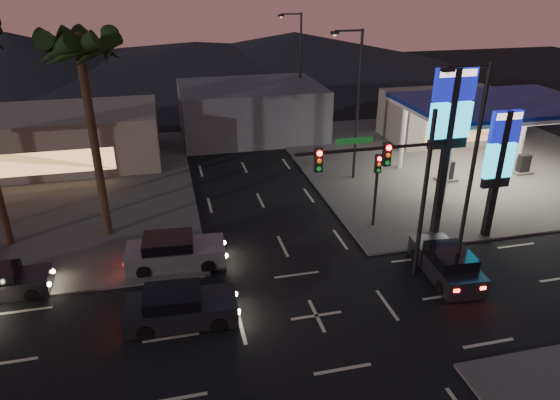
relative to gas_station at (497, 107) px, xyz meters
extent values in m
plane|color=black|center=(-16.00, -12.00, -5.08)|extent=(140.00, 140.00, 0.00)
cube|color=#47443F|center=(0.00, 4.00, -5.02)|extent=(24.00, 24.00, 0.12)
cube|color=#47443F|center=(-32.00, 4.00, -5.02)|extent=(24.00, 24.00, 0.12)
cylinder|color=silver|center=(-5.00, -3.00, -2.58)|extent=(0.36, 0.36, 5.00)
cylinder|color=silver|center=(-5.00, 3.00, -2.58)|extent=(0.36, 0.36, 5.00)
cylinder|color=silver|center=(5.00, 3.00, -2.58)|extent=(0.36, 0.36, 5.00)
cube|color=silver|center=(0.00, 0.00, 0.12)|extent=(12.00, 8.00, 0.50)
cube|color=white|center=(0.00, 0.00, -0.18)|extent=(11.60, 7.60, 0.06)
cube|color=navy|center=(0.00, 0.00, 0.27)|extent=(12.20, 8.20, 0.25)
cube|color=black|center=(-3.00, 0.00, -4.28)|extent=(0.80, 0.50, 1.40)
cube|color=black|center=(3.00, 0.00, -4.28)|extent=(0.80, 0.50, 1.40)
cube|color=#726B5B|center=(2.00, 9.00, -3.08)|extent=(10.00, 6.00, 4.00)
cube|color=black|center=(-7.50, -6.50, -0.58)|extent=(0.35, 0.35, 9.00)
cube|color=#0D118F|center=(-7.50, -6.50, 3.12)|extent=(2.20, 0.30, 1.60)
cube|color=white|center=(-7.50, -6.50, 3.67)|extent=(1.98, 0.32, 0.35)
cube|color=#19C0F0|center=(-7.50, -6.50, 1.32)|extent=(2.20, 0.30, 1.80)
cube|color=black|center=(-7.50, -6.50, 0.12)|extent=(2.09, 0.28, 0.50)
cube|color=black|center=(-5.00, -7.50, -1.58)|extent=(0.35, 0.35, 7.00)
cube|color=#0D118F|center=(-5.00, -7.50, 1.12)|extent=(1.60, 0.30, 1.60)
cube|color=white|center=(-5.00, -7.50, 1.67)|extent=(1.44, 0.32, 0.35)
cube|color=#19C0F0|center=(-5.00, -7.50, -0.68)|extent=(1.60, 0.30, 1.80)
cube|color=black|center=(-5.00, -7.50, -1.88)|extent=(1.52, 0.28, 0.50)
cylinder|color=black|center=(-10.50, -10.00, -1.08)|extent=(0.20, 0.20, 8.00)
cylinder|color=black|center=(-13.50, -10.00, 1.42)|extent=(6.00, 0.14, 0.14)
cube|color=#0C3F14|center=(-14.00, -10.00, 1.82)|extent=(1.60, 0.05, 0.25)
cube|color=black|center=(-12.50, -10.00, 1.12)|extent=(0.32, 0.25, 1.00)
sphere|color=#FF0C07|center=(-12.50, -10.15, 1.45)|extent=(0.22, 0.22, 0.22)
sphere|color=orange|center=(-12.50, -10.15, 1.12)|extent=(0.20, 0.20, 0.20)
sphere|color=#0CB226|center=(-12.50, -10.15, 0.79)|extent=(0.20, 0.20, 0.20)
cube|color=black|center=(-15.50, -10.00, 1.12)|extent=(0.32, 0.25, 1.00)
sphere|color=#FF0C07|center=(-15.50, -10.15, 1.45)|extent=(0.22, 0.22, 0.22)
sphere|color=orange|center=(-15.50, -10.15, 1.12)|extent=(0.20, 0.20, 0.20)
sphere|color=#0CB226|center=(-15.50, -10.15, 0.79)|extent=(0.20, 0.20, 0.20)
cylinder|color=black|center=(-10.50, -5.00, -3.08)|extent=(0.16, 0.16, 4.00)
cube|color=black|center=(-10.50, -5.00, -1.28)|extent=(0.32, 0.25, 1.00)
sphere|color=#FF0C07|center=(-10.50, -5.15, -0.95)|extent=(0.22, 0.22, 0.22)
sphere|color=orange|center=(-10.50, -5.15, -1.28)|extent=(0.20, 0.20, 0.20)
sphere|color=#0CB226|center=(-10.50, -5.15, -1.61)|extent=(0.20, 0.20, 0.20)
cylinder|color=black|center=(-9.00, -11.00, -0.08)|extent=(0.18, 0.18, 10.00)
cylinder|color=black|center=(-9.90, -11.00, 4.82)|extent=(1.80, 0.12, 0.12)
cube|color=black|center=(-10.80, -11.00, 4.72)|extent=(0.50, 0.25, 0.18)
sphere|color=#FFCC8C|center=(-10.80, -11.00, 4.60)|extent=(0.20, 0.20, 0.20)
cylinder|color=black|center=(-9.00, 2.00, -0.08)|extent=(0.18, 0.18, 10.00)
cylinder|color=black|center=(-9.90, 2.00, 4.82)|extent=(1.80, 0.12, 0.12)
cube|color=black|center=(-10.80, 2.00, 4.72)|extent=(0.50, 0.25, 0.18)
sphere|color=#FFCC8C|center=(-10.80, 2.00, 4.60)|extent=(0.20, 0.20, 0.20)
cylinder|color=black|center=(-9.00, 16.00, -0.08)|extent=(0.18, 0.18, 10.00)
cylinder|color=black|center=(-9.90, 16.00, 4.82)|extent=(1.80, 0.12, 0.12)
cube|color=black|center=(-10.80, 16.00, 4.72)|extent=(0.50, 0.25, 0.18)
sphere|color=#FFCC8C|center=(-10.80, 16.00, 4.60)|extent=(0.20, 0.20, 0.20)
cylinder|color=black|center=(-25.00, -2.50, 0.02)|extent=(0.44, 0.44, 10.20)
sphere|color=black|center=(-25.00, -2.50, 5.12)|extent=(0.90, 0.90, 0.90)
cone|color=black|center=(-23.70, -2.50, 4.82)|extent=(0.90, 2.74, 1.91)
cone|color=black|center=(-24.08, -1.58, 4.82)|extent=(2.57, 2.57, 1.91)
cone|color=black|center=(-25.00, -1.20, 4.82)|extent=(2.74, 0.90, 1.91)
cone|color=black|center=(-25.92, -1.58, 4.82)|extent=(2.57, 2.57, 1.91)
cone|color=black|center=(-26.30, -2.50, 4.82)|extent=(0.90, 2.74, 1.91)
cone|color=black|center=(-25.92, -3.42, 4.82)|extent=(2.57, 2.57, 1.91)
cone|color=black|center=(-25.00, -3.80, 4.82)|extent=(2.74, 0.90, 1.91)
cone|color=black|center=(-24.08, -3.42, 4.82)|extent=(2.57, 2.57, 1.91)
cube|color=#726B5B|center=(-30.00, 10.00, -3.08)|extent=(16.00, 8.00, 4.00)
cube|color=#4C4C51|center=(-14.00, 14.00, -2.88)|extent=(12.00, 9.00, 4.40)
cone|color=black|center=(-41.00, 48.00, -2.08)|extent=(40.00, 40.00, 6.00)
cone|color=black|center=(-1.00, 48.00, -2.58)|extent=(50.00, 50.00, 5.00)
cone|color=black|center=(-16.00, 48.00, -3.08)|extent=(60.00, 60.00, 4.00)
cube|color=black|center=(-21.50, -11.06, -4.52)|extent=(4.61, 2.17, 0.92)
cube|color=black|center=(-21.81, -11.04, -3.90)|extent=(2.36, 1.88, 0.67)
cylinder|color=black|center=(-20.02, -10.27, -4.75)|extent=(0.67, 0.29, 0.66)
cylinder|color=black|center=(-20.12, -12.01, -4.75)|extent=(0.67, 0.29, 0.66)
cylinder|color=black|center=(-22.88, -10.10, -4.75)|extent=(0.67, 0.29, 0.66)
cylinder|color=black|center=(-22.98, -11.84, -4.75)|extent=(0.67, 0.29, 0.66)
sphere|color=#FFF2BF|center=(-19.21, -10.58, -4.45)|extent=(0.23, 0.23, 0.23)
sphere|color=#FFF2BF|center=(-19.29, -11.81, -4.45)|extent=(0.23, 0.23, 0.23)
cube|color=#FF140A|center=(-23.71, -10.30, -4.36)|extent=(0.10, 0.26, 0.14)
cube|color=#FF140A|center=(-23.79, -11.53, -4.36)|extent=(0.10, 0.26, 0.14)
cube|color=slate|center=(-21.51, -6.58, -4.49)|extent=(4.84, 2.27, 0.97)
cube|color=black|center=(-21.83, -6.56, -3.85)|extent=(2.47, 1.97, 0.70)
cylinder|color=black|center=(-19.95, -5.76, -4.74)|extent=(0.70, 0.30, 0.69)
cylinder|color=black|center=(-20.06, -7.58, -4.74)|extent=(0.70, 0.30, 0.69)
cylinder|color=black|center=(-22.95, -5.57, -4.74)|extent=(0.70, 0.30, 0.69)
cylinder|color=black|center=(-23.06, -7.40, -4.74)|extent=(0.70, 0.30, 0.69)
sphere|color=#FFF2BF|center=(-19.11, -6.08, -4.41)|extent=(0.24, 0.24, 0.24)
sphere|color=#FFF2BF|center=(-19.19, -7.36, -4.41)|extent=(0.24, 0.24, 0.24)
cube|color=#FF140A|center=(-23.83, -5.79, -4.33)|extent=(0.10, 0.27, 0.15)
cube|color=#FF140A|center=(-23.91, -7.08, -4.33)|extent=(0.10, 0.27, 0.15)
cube|color=black|center=(-29.10, -7.31, -4.59)|extent=(3.98, 1.72, 0.81)
cylinder|color=black|center=(-27.85, -6.52, -4.79)|extent=(0.58, 0.22, 0.57)
cylinder|color=black|center=(-27.83, -8.05, -4.79)|extent=(0.58, 0.22, 0.57)
sphere|color=#FFF2BF|center=(-27.13, -6.74, -4.52)|extent=(0.20, 0.20, 0.20)
sphere|color=#FFF2BF|center=(-27.11, -7.82, -4.52)|extent=(0.20, 0.20, 0.20)
cube|color=black|center=(-9.16, -10.44, -4.52)|extent=(2.21, 4.60, 0.92)
cube|color=black|center=(-9.19, -10.75, -3.91)|extent=(1.89, 2.36, 0.66)
cylinder|color=black|center=(-9.92, -8.96, -4.76)|extent=(0.29, 0.67, 0.65)
cylinder|color=black|center=(-8.20, -9.09, -4.76)|extent=(0.29, 0.67, 0.65)
cylinder|color=black|center=(-10.13, -11.80, -4.76)|extent=(0.29, 0.67, 0.65)
cylinder|color=black|center=(-8.41, -11.93, -4.76)|extent=(0.29, 0.67, 0.65)
cube|color=#FF140A|center=(-9.94, -12.63, -4.37)|extent=(0.26, 0.10, 0.14)
cube|color=#FF140A|center=(-8.72, -12.72, -4.37)|extent=(0.26, 0.10, 0.14)
camera|label=1|loc=(-21.45, -28.21, 8.04)|focal=32.00mm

